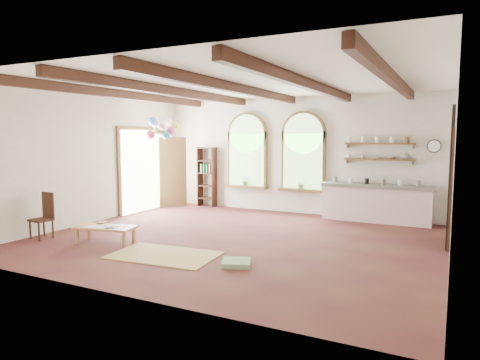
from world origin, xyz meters
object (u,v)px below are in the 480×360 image
Objects in this scene: side_chair at (42,225)px; balloon_cluster at (162,129)px; kitchen_counter at (376,203)px; coffee_table at (105,228)px.

balloon_cluster is (0.55, 3.45, 2.06)m from side_chair.
side_chair is at bearing -99.09° from balloon_cluster.
balloon_cluster is at bearing 80.91° from side_chair.
coffee_table is (-4.50, -4.66, -0.17)m from kitchen_counter.
kitchen_counter is 7.76m from side_chair.
kitchen_counter reaches higher than coffee_table.
balloon_cluster reaches higher than side_chair.
balloon_cluster is (-5.40, -1.53, 1.86)m from kitchen_counter.
side_chair is 4.05m from balloon_cluster.
balloon_cluster is at bearing -164.17° from kitchen_counter.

